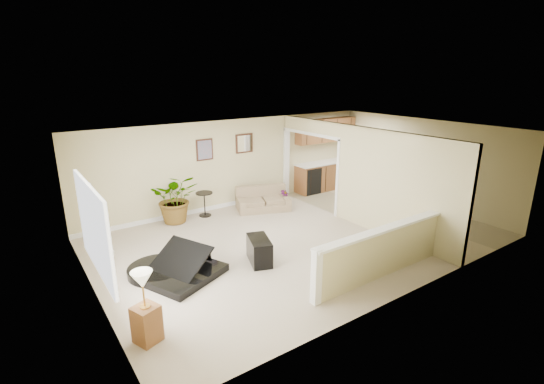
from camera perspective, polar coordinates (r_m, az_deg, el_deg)
floor at (r=9.40m, az=4.03°, el=-6.64°), size 9.00×9.00×0.00m
back_wall at (r=11.38m, az=-5.34°, el=4.18°), size 9.00×0.04×2.50m
front_wall at (r=7.03m, az=19.77°, el=-4.99°), size 9.00×0.04×2.50m
left_wall at (r=7.19m, az=-25.10°, el=-5.11°), size 0.04×6.00×2.50m
right_wall at (r=12.23m, az=20.89°, el=4.03°), size 0.04×6.00×2.50m
ceiling at (r=8.70m, az=4.37°, el=8.62°), size 9.00×6.00×0.04m
kitchen_vinyl at (r=11.51m, az=16.39°, el=-2.78°), size 2.70×6.00×0.01m
interior_partition at (r=10.34m, az=11.11°, el=2.44°), size 0.18×5.99×2.50m
pony_half_wall at (r=7.75m, az=15.36°, el=-8.38°), size 3.42×0.22×1.00m
left_window at (r=6.66m, az=-24.40°, el=-4.89°), size 0.05×2.15×1.45m
wall_art_left at (r=10.83m, az=-9.73°, el=6.05°), size 0.48×0.04×0.58m
wall_mirror at (r=11.39m, az=-4.02°, el=7.05°), size 0.55×0.04×0.55m
kitchen_cabinets at (r=13.09m, az=7.56°, el=4.09°), size 2.36×0.65×2.33m
piano at (r=7.75m, az=-13.61°, el=-8.06°), size 1.95×1.91×1.29m
piano_bench at (r=8.16m, az=-1.86°, el=-8.44°), size 0.63×0.86×0.52m
loveseat at (r=11.20m, az=-1.44°, el=-0.92°), size 1.73×1.30×0.83m
accent_table at (r=10.78m, az=-9.76°, el=-1.28°), size 0.46×0.46×0.66m
palm_plant at (r=10.43m, az=-13.75°, el=-0.92°), size 1.48×1.39×1.31m
small_plant at (r=11.35m, az=1.79°, el=-1.20°), size 0.36×0.36×0.51m
lamp_stand at (r=6.14m, az=-17.84°, el=-16.26°), size 0.43×0.43×1.12m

